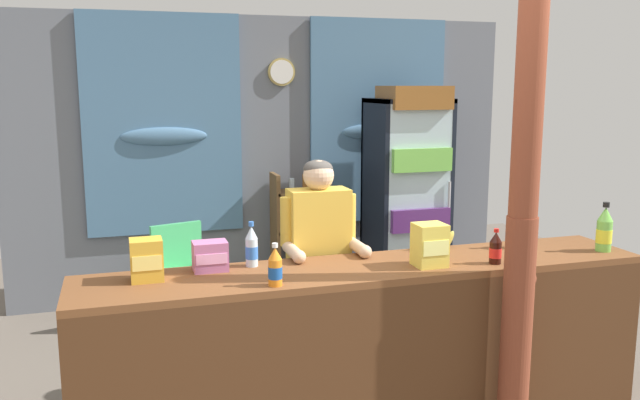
% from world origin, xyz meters
% --- Properties ---
extents(ground_plane, '(7.71, 7.71, 0.00)m').
position_xyz_m(ground_plane, '(0.00, 1.19, 0.00)').
color(ground_plane, '#665B51').
extents(back_wall_curtained, '(4.64, 0.22, 2.56)m').
position_xyz_m(back_wall_curtained, '(0.01, 3.01, 1.32)').
color(back_wall_curtained, slate).
rests_on(back_wall_curtained, ground).
extents(stall_counter, '(3.30, 0.58, 0.94)m').
position_xyz_m(stall_counter, '(0.00, 0.30, 0.58)').
color(stall_counter, brown).
rests_on(stall_counter, ground).
extents(timber_post, '(0.19, 0.17, 2.51)m').
position_xyz_m(timber_post, '(0.71, 0.01, 1.20)').
color(timber_post, brown).
rests_on(timber_post, ground).
extents(drink_fridge, '(0.67, 0.63, 1.94)m').
position_xyz_m(drink_fridge, '(1.15, 2.43, 1.06)').
color(drink_fridge, black).
rests_on(drink_fridge, ground).
extents(bottle_shelf_rack, '(0.48, 0.28, 1.17)m').
position_xyz_m(bottle_shelf_rack, '(0.22, 2.73, 0.61)').
color(bottle_shelf_rack, brown).
rests_on(bottle_shelf_rack, ground).
extents(plastic_lawn_chair, '(0.55, 0.55, 0.86)m').
position_xyz_m(plastic_lawn_chair, '(-0.89, 2.16, 0.49)').
color(plastic_lawn_chair, '#4CC675').
rests_on(plastic_lawn_chair, ground).
extents(shopkeeper, '(0.49, 0.42, 1.50)m').
position_xyz_m(shopkeeper, '(-0.17, 0.85, 0.94)').
color(shopkeeper, '#28282D').
rests_on(shopkeeper, ground).
extents(soda_bottle_lime_soda, '(0.10, 0.10, 0.31)m').
position_xyz_m(soda_bottle_lime_soda, '(1.50, 0.31, 1.07)').
color(soda_bottle_lime_soda, '#75C64C').
rests_on(soda_bottle_lime_soda, stall_counter).
extents(soda_bottle_cola, '(0.07, 0.07, 0.21)m').
position_xyz_m(soda_bottle_cola, '(0.70, 0.25, 1.02)').
color(soda_bottle_cola, black).
rests_on(soda_bottle_cola, stall_counter).
extents(soda_bottle_orange_soda, '(0.07, 0.07, 0.22)m').
position_xyz_m(soda_bottle_orange_soda, '(-0.60, 0.21, 1.03)').
color(soda_bottle_orange_soda, orange).
rests_on(soda_bottle_orange_soda, stall_counter).
extents(soda_bottle_water, '(0.07, 0.07, 0.26)m').
position_xyz_m(soda_bottle_water, '(-0.64, 0.61, 1.05)').
color(soda_bottle_water, silver).
rests_on(soda_bottle_water, stall_counter).
extents(soda_bottle_iced_tea, '(0.07, 0.07, 0.24)m').
position_xyz_m(soda_bottle_iced_tea, '(1.02, 0.53, 1.04)').
color(soda_bottle_iced_tea, brown).
rests_on(soda_bottle_iced_tea, stall_counter).
extents(snack_box_wafer, '(0.19, 0.14, 0.16)m').
position_xyz_m(snack_box_wafer, '(-0.88, 0.59, 1.02)').
color(snack_box_wafer, '#B76699').
rests_on(snack_box_wafer, stall_counter).
extents(snack_box_instant_noodle, '(0.17, 0.16, 0.24)m').
position_xyz_m(snack_box_instant_noodle, '(0.32, 0.32, 1.06)').
color(snack_box_instant_noodle, '#EAD14C').
rests_on(snack_box_instant_noodle, stall_counter).
extents(snack_box_choco_powder, '(0.17, 0.15, 0.22)m').
position_xyz_m(snack_box_choco_powder, '(-1.23, 0.50, 1.05)').
color(snack_box_choco_powder, gold).
rests_on(snack_box_choco_powder, stall_counter).
extents(banana_bunch, '(0.27, 0.06, 0.16)m').
position_xyz_m(banana_bunch, '(0.54, 0.65, 0.99)').
color(banana_bunch, '#CCC14C').
rests_on(banana_bunch, stall_counter).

